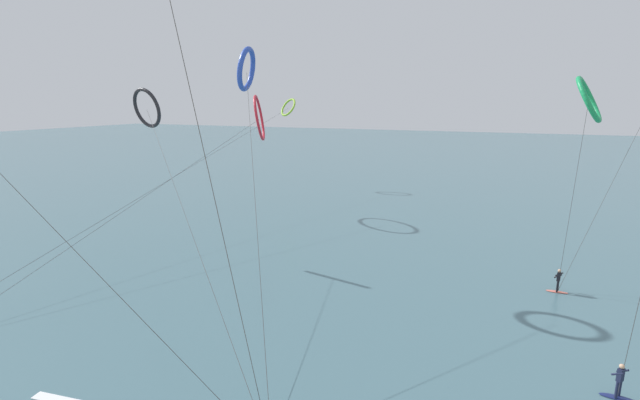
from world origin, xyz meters
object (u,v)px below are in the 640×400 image
Objects in this scene: kite_lime at (288,108)px; kite_cobalt at (246,70)px; kite_charcoal at (147,108)px; surfer_coral at (558,282)px; surfer_navy at (619,383)px; kite_emerald at (589,100)px; kite_crimson at (259,118)px.

kite_cobalt reaches higher than kite_lime.
kite_lime is at bearing -72.42° from kite_charcoal.
surfer_navy is at bearing -159.26° from surfer_coral.
kite_charcoal is (-33.40, -4.41, -0.70)m from kite_emerald.
kite_emerald reaches higher than surfer_navy.
kite_emerald is at bearing -160.35° from kite_charcoal.
kite_charcoal is at bearing 110.98° from kite_emerald.
kite_emerald is 33.69m from kite_charcoal.
surfer_coral is (-1.41, 11.69, 0.00)m from surfer_navy.
surfer_navy and surfer_coral have the same top height.
surfer_navy is at bearing -162.91° from kite_emerald.
surfer_navy is 41.96m from kite_crimson.
kite_crimson is (-32.55, 24.33, 10.44)m from surfer_navy.
surfer_coral is 0.10× the size of kite_cobalt.
kite_lime is at bearing -171.53° from kite_cobalt.
kite_crimson is 17.43m from kite_lime.
kite_crimson reaches higher than surfer_coral.
kite_cobalt reaches higher than kite_crimson.
surfer_coral is at bearing 43.50° from surfer_navy.
kite_crimson is 1.59× the size of kite_charcoal.
kite_lime is (-4.78, 16.74, 0.94)m from kite_crimson.
kite_emerald is 0.64× the size of kite_charcoal.
kite_charcoal is 1.30× the size of kite_cobalt.
kite_crimson is 33.79m from kite_emerald.
kite_crimson is at bearing -44.14° from kite_lime.
surfer_navy is 28.54m from kite_cobalt.
kite_cobalt is (9.13, -17.01, 4.14)m from kite_crimson.
kite_lime is 3.12× the size of kite_cobalt.
kite_charcoal reaches higher than kite_lime.
kite_charcoal reaches higher than kite_crimson.
kite_emerald is at bearing 89.91° from kite_cobalt.
kite_cobalt reaches higher than surfer_coral.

